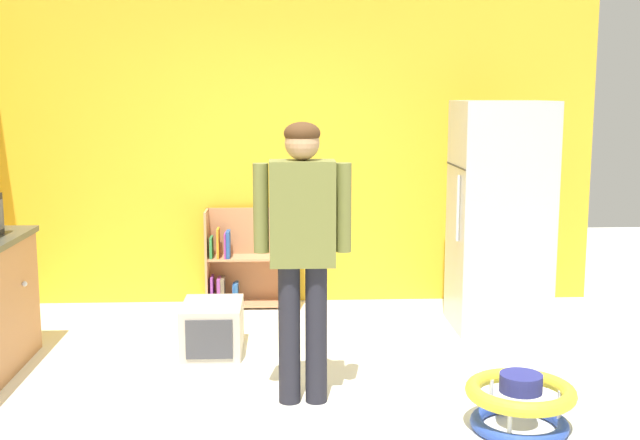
% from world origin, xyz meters
% --- Properties ---
extents(ground_plane, '(12.00, 12.00, 0.00)m').
position_xyz_m(ground_plane, '(0.00, 0.00, 0.00)').
color(ground_plane, silver).
rests_on(ground_plane, ground).
extents(back_wall, '(5.20, 0.06, 2.70)m').
position_xyz_m(back_wall, '(0.00, 2.33, 1.35)').
color(back_wall, yellow).
rests_on(back_wall, ground).
extents(refrigerator, '(0.73, 0.68, 1.78)m').
position_xyz_m(refrigerator, '(1.55, 1.42, 0.89)').
color(refrigerator, '#B7BABF').
rests_on(refrigerator, ground).
extents(bookshelf, '(0.80, 0.28, 0.85)m').
position_xyz_m(bookshelf, '(-0.45, 2.15, 0.37)').
color(bookshelf, tan).
rests_on(bookshelf, ground).
extents(standing_person, '(0.57, 0.22, 1.68)m').
position_xyz_m(standing_person, '(-0.02, -0.07, 1.01)').
color(standing_person, '#23222C').
rests_on(standing_person, ground).
extents(baby_walker, '(0.60, 0.60, 0.32)m').
position_xyz_m(baby_walker, '(1.17, -0.53, 0.16)').
color(baby_walker, '#2A4AB5').
rests_on(baby_walker, ground).
extents(pet_carrier, '(0.42, 0.55, 0.36)m').
position_xyz_m(pet_carrier, '(-0.64, 0.89, 0.18)').
color(pet_carrier, beige).
rests_on(pet_carrier, ground).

